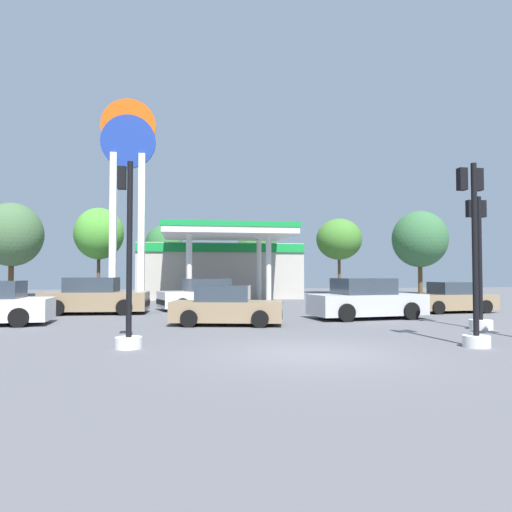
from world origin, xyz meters
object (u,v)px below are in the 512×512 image
car_1 (227,307)px  tree_4 (339,239)px  traffic_signal_0 (479,282)px  tree_3 (257,250)px  car_0 (204,296)px  car_3 (366,300)px  station_pole_sign (128,175)px  tree_5 (420,239)px  tree_2 (164,243)px  tree_0 (12,235)px  traffic_signal_2 (128,286)px  traffic_signal_1 (474,273)px  car_5 (95,297)px  car_2 (451,299)px  tree_1 (99,234)px

car_1 → tree_4: size_ratio=0.63×
traffic_signal_0 → tree_3: size_ratio=0.79×
car_0 → tree_3: (5.10, 15.26, 3.05)m
traffic_signal_0 → car_0: bearing=131.8°
car_3 → tree_4: (6.34, 21.80, 4.09)m
station_pole_sign → tree_5: (23.83, 7.38, -3.33)m
car_1 → tree_2: tree_2 is taller
tree_5 → car_3: bearing=-123.2°
tree_0 → traffic_signal_2: bearing=-66.4°
car_1 → traffic_signal_1: traffic_signal_1 is taller
car_1 → car_5: size_ratio=0.89×
car_0 → traffic_signal_1: bearing=-64.6°
traffic_signal_0 → traffic_signal_1: traffic_signal_1 is taller
car_2 → tree_5: tree_5 is taller
tree_2 → tree_3: bearing=-2.0°
tree_2 → traffic_signal_1: bearing=-72.9°
car_2 → tree_4: (1.21, 19.52, 4.19)m
car_1 → car_3: car_3 is taller
car_1 → tree_4: bearing=62.3°
tree_1 → tree_5: tree_5 is taller
car_2 → tree_2: 23.83m
station_pole_sign → traffic_signal_0: size_ratio=2.96×
tree_0 → car_3: bearing=-45.1°
tree_1 → tree_4: bearing=0.9°
station_pole_sign → tree_5: 25.17m
traffic_signal_0 → traffic_signal_2: size_ratio=0.95×
car_1 → traffic_signal_2: traffic_signal_2 is taller
tree_3 → car_5: bearing=-120.9°
tree_1 → traffic_signal_1: bearing=-64.1°
car_5 → tree_3: bearing=59.1°
tree_5 → tree_4: bearing=163.5°
traffic_signal_2 → tree_5: tree_5 is taller
tree_3 → tree_5: 14.25m
car_3 → station_pole_sign: bearing=131.1°
station_pole_sign → traffic_signal_2: bearing=-83.5°
car_0 → tree_1: size_ratio=0.66×
car_3 → tree_2: tree_2 is taller
tree_2 → tree_1: bearing=177.1°
car_5 → tree_2: 17.70m
car_3 → car_5: car_5 is taller
traffic_signal_1 → tree_0: tree_0 is taller
car_0 → traffic_signal_2: (-2.42, -11.93, 0.82)m
traffic_signal_1 → tree_5: size_ratio=0.64×
station_pole_sign → car_2: 20.38m
traffic_signal_0 → tree_2: (-11.23, 25.17, 2.74)m
station_pole_sign → traffic_signal_2: (2.14, -18.71, -6.59)m
traffic_signal_0 → tree_0: tree_0 is taller
traffic_signal_2 → car_1: bearing=59.1°
station_pole_sign → traffic_signal_1: 23.40m
station_pole_sign → tree_3: station_pole_sign is taller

